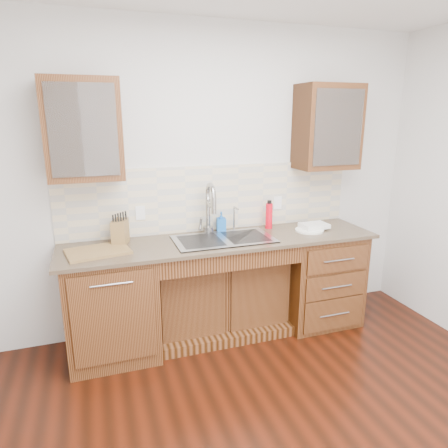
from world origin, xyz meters
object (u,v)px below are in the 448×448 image
object	(u,v)px
knife_block	(120,232)
cutting_board	(98,251)
soap_bottle	(221,222)
water_bottle	(269,216)
plate	(309,230)

from	to	relation	value
knife_block	cutting_board	size ratio (longest dim) A/B	0.44
soap_bottle	cutting_board	size ratio (longest dim) A/B	0.39
water_bottle	soap_bottle	bearing A→B (deg)	173.83
plate	cutting_board	xyz separation A→B (m)	(-1.85, -0.01, 0.00)
plate	knife_block	world-z (taller)	knife_block
plate	knife_block	distance (m)	1.67
soap_bottle	knife_block	distance (m)	0.90
water_bottle	knife_block	bearing A→B (deg)	-178.46
soap_bottle	knife_block	bearing A→B (deg)	-164.01
knife_block	cutting_board	bearing A→B (deg)	-118.94
soap_bottle	knife_block	size ratio (longest dim) A/B	0.89
water_bottle	cutting_board	distance (m)	1.55
water_bottle	plate	size ratio (longest dim) A/B	0.91
cutting_board	soap_bottle	bearing A→B (deg)	13.66
knife_block	cutting_board	world-z (taller)	knife_block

